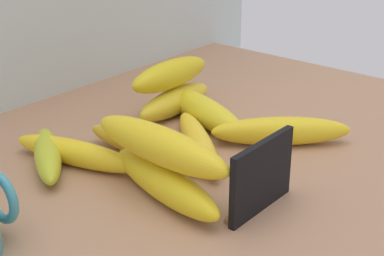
{
  "coord_description": "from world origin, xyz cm",
  "views": [
    {
      "loc": [
        -46.57,
        -40.16,
        37.86
      ],
      "look_at": [
        6.31,
        3.93,
        8.0
      ],
      "focal_mm": 55.47,
      "sensor_mm": 36.0,
      "label": 1
    }
  ],
  "objects_px": {
    "banana_2": "(198,142)",
    "banana_4": "(165,182)",
    "banana_6": "(77,153)",
    "banana_7": "(152,147)",
    "banana_9": "(170,74)",
    "banana_1": "(175,101)",
    "banana_3": "(281,131)",
    "banana_8": "(160,145)",
    "banana_5": "(47,155)",
    "banana_0": "(204,111)",
    "chalkboard_sign": "(261,179)"
  },
  "relations": [
    {
      "from": "banana_2",
      "to": "banana_7",
      "type": "distance_m",
      "value": 0.06
    },
    {
      "from": "banana_0",
      "to": "banana_2",
      "type": "xyz_separation_m",
      "value": [
        -0.08,
        -0.05,
        -0.01
      ]
    },
    {
      "from": "banana_8",
      "to": "banana_0",
      "type": "bearing_deg",
      "value": 25.4
    },
    {
      "from": "banana_2",
      "to": "banana_4",
      "type": "bearing_deg",
      "value": -158.27
    },
    {
      "from": "banana_0",
      "to": "banana_5",
      "type": "height_order",
      "value": "banana_0"
    },
    {
      "from": "banana_2",
      "to": "banana_4",
      "type": "distance_m",
      "value": 0.13
    },
    {
      "from": "banana_7",
      "to": "banana_9",
      "type": "xyz_separation_m",
      "value": [
        0.14,
        0.09,
        0.04
      ]
    },
    {
      "from": "banana_3",
      "to": "banana_5",
      "type": "distance_m",
      "value": 0.31
    },
    {
      "from": "chalkboard_sign",
      "to": "banana_8",
      "type": "bearing_deg",
      "value": 114.2
    },
    {
      "from": "banana_0",
      "to": "banana_6",
      "type": "bearing_deg",
      "value": 168.36
    },
    {
      "from": "banana_5",
      "to": "banana_7",
      "type": "distance_m",
      "value": 0.13
    },
    {
      "from": "banana_6",
      "to": "banana_1",
      "type": "bearing_deg",
      "value": 5.1
    },
    {
      "from": "banana_2",
      "to": "banana_5",
      "type": "distance_m",
      "value": 0.2
    },
    {
      "from": "chalkboard_sign",
      "to": "banana_2",
      "type": "distance_m",
      "value": 0.16
    },
    {
      "from": "banana_7",
      "to": "banana_9",
      "type": "height_order",
      "value": "banana_9"
    },
    {
      "from": "banana_5",
      "to": "banana_7",
      "type": "height_order",
      "value": "banana_7"
    },
    {
      "from": "banana_4",
      "to": "banana_9",
      "type": "xyz_separation_m",
      "value": [
        0.2,
        0.17,
        0.04
      ]
    },
    {
      "from": "banana_4",
      "to": "banana_6",
      "type": "bearing_deg",
      "value": 93.58
    },
    {
      "from": "chalkboard_sign",
      "to": "banana_5",
      "type": "height_order",
      "value": "chalkboard_sign"
    },
    {
      "from": "banana_2",
      "to": "banana_9",
      "type": "distance_m",
      "value": 0.16
    },
    {
      "from": "banana_0",
      "to": "banana_7",
      "type": "xyz_separation_m",
      "value": [
        -0.13,
        -0.02,
        -0.0
      ]
    },
    {
      "from": "banana_0",
      "to": "banana_5",
      "type": "xyz_separation_m",
      "value": [
        -0.23,
        0.07,
        -0.0
      ]
    },
    {
      "from": "banana_4",
      "to": "banana_7",
      "type": "xyz_separation_m",
      "value": [
        0.06,
        0.08,
        -0.0
      ]
    },
    {
      "from": "banana_2",
      "to": "banana_6",
      "type": "distance_m",
      "value": 0.16
    },
    {
      "from": "banana_4",
      "to": "banana_8",
      "type": "distance_m",
      "value": 0.04
    },
    {
      "from": "banana_1",
      "to": "banana_2",
      "type": "relative_size",
      "value": 0.81
    },
    {
      "from": "banana_2",
      "to": "banana_3",
      "type": "xyz_separation_m",
      "value": [
        0.09,
        -0.07,
        0.0
      ]
    },
    {
      "from": "chalkboard_sign",
      "to": "banana_8",
      "type": "xyz_separation_m",
      "value": [
        -0.05,
        0.11,
        0.03
      ]
    },
    {
      "from": "banana_8",
      "to": "banana_5",
      "type": "bearing_deg",
      "value": 103.61
    },
    {
      "from": "banana_1",
      "to": "banana_4",
      "type": "relative_size",
      "value": 0.83
    },
    {
      "from": "banana_1",
      "to": "banana_4",
      "type": "height_order",
      "value": "same"
    },
    {
      "from": "banana_0",
      "to": "banana_9",
      "type": "relative_size",
      "value": 1.23
    },
    {
      "from": "banana_3",
      "to": "banana_7",
      "type": "relative_size",
      "value": 0.92
    },
    {
      "from": "banana_2",
      "to": "banana_8",
      "type": "distance_m",
      "value": 0.13
    },
    {
      "from": "banana_3",
      "to": "banana_5",
      "type": "xyz_separation_m",
      "value": [
        -0.25,
        0.19,
        -0.0
      ]
    },
    {
      "from": "banana_0",
      "to": "banana_6",
      "type": "relative_size",
      "value": 1.03
    },
    {
      "from": "banana_0",
      "to": "banana_3",
      "type": "xyz_separation_m",
      "value": [
        0.01,
        -0.12,
        -0.0
      ]
    },
    {
      "from": "chalkboard_sign",
      "to": "banana_4",
      "type": "height_order",
      "value": "chalkboard_sign"
    },
    {
      "from": "banana_4",
      "to": "banana_6",
      "type": "height_order",
      "value": "banana_4"
    },
    {
      "from": "banana_7",
      "to": "banana_8",
      "type": "distance_m",
      "value": 0.1
    },
    {
      "from": "banana_6",
      "to": "banana_8",
      "type": "bearing_deg",
      "value": -84.9
    },
    {
      "from": "banana_3",
      "to": "banana_6",
      "type": "height_order",
      "value": "banana_3"
    },
    {
      "from": "banana_2",
      "to": "banana_6",
      "type": "relative_size",
      "value": 1.03
    },
    {
      "from": "banana_6",
      "to": "banana_8",
      "type": "relative_size",
      "value": 0.93
    },
    {
      "from": "chalkboard_sign",
      "to": "banana_9",
      "type": "relative_size",
      "value": 0.68
    },
    {
      "from": "banana_2",
      "to": "banana_4",
      "type": "xyz_separation_m",
      "value": [
        -0.12,
        -0.05,
        0.01
      ]
    },
    {
      "from": "banana_5",
      "to": "banana_6",
      "type": "relative_size",
      "value": 0.81
    },
    {
      "from": "chalkboard_sign",
      "to": "banana_9",
      "type": "bearing_deg",
      "value": 60.5
    },
    {
      "from": "banana_2",
      "to": "banana_7",
      "type": "height_order",
      "value": "banana_7"
    },
    {
      "from": "banana_2",
      "to": "banana_9",
      "type": "relative_size",
      "value": 1.22
    }
  ]
}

